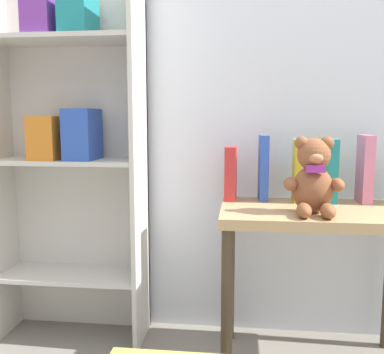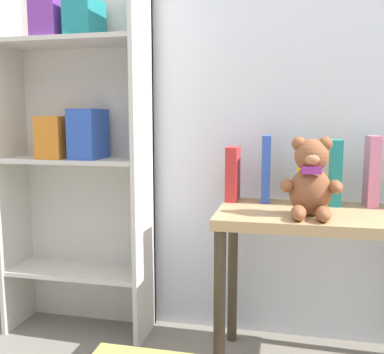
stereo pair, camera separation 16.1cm
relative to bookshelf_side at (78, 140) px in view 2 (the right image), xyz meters
name	(u,v)px [view 2 (the right image)]	position (x,y,z in m)	size (l,w,h in m)	color
wall_back	(291,37)	(0.87, 0.14, 0.42)	(4.80, 0.06, 2.50)	silver
bookshelf_side	(78,140)	(0.00, 0.00, 0.00)	(0.62, 0.25, 1.50)	beige
display_table	(318,238)	(0.98, -0.16, -0.32)	(0.70, 0.42, 0.60)	tan
teddy_bear	(311,180)	(0.95, -0.25, -0.11)	(0.20, 0.18, 0.26)	brown
book_standing_red	(233,174)	(0.66, -0.02, -0.12)	(0.04, 0.12, 0.21)	red
book_standing_blue	(266,169)	(0.79, -0.01, -0.10)	(0.03, 0.11, 0.26)	#2D51B7
book_standing_yellow	(300,172)	(0.92, -0.02, -0.11)	(0.02, 0.13, 0.24)	gold
book_standing_teal	(335,173)	(1.04, -0.03, -0.11)	(0.04, 0.11, 0.24)	teal
book_standing_pink	(372,171)	(1.17, -0.02, -0.10)	(0.04, 0.11, 0.26)	#D17093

